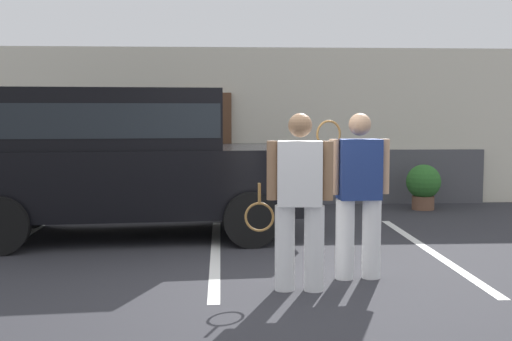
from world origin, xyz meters
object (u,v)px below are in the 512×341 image
at_px(parked_suv, 123,155).
at_px(tennis_player_man, 299,200).
at_px(potted_plant_by_porch, 423,185).
at_px(tennis_player_woman, 358,193).

xyz_separation_m(parked_suv, tennis_player_man, (2.11, -2.87, -0.25)).
height_order(tennis_player_man, potted_plant_by_porch, tennis_player_man).
bearing_deg(tennis_player_man, potted_plant_by_porch, -112.57).
distance_m(parked_suv, potted_plant_by_porch, 5.52).
distance_m(tennis_player_man, tennis_player_woman, 0.79).
relative_size(tennis_player_woman, potted_plant_by_porch, 2.14).
bearing_deg(tennis_player_woman, parked_suv, -45.08).
xyz_separation_m(tennis_player_woman, potted_plant_by_porch, (2.19, 4.75, -0.46)).
height_order(parked_suv, tennis_player_man, parked_suv).
height_order(parked_suv, tennis_player_woman, parked_suv).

